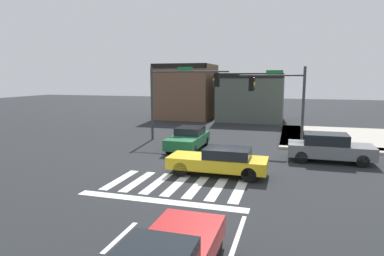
{
  "coord_description": "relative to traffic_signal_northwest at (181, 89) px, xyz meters",
  "views": [
    {
      "loc": [
        4.63,
        -17.72,
        4.62
      ],
      "look_at": [
        -1.08,
        1.53,
        1.59
      ],
      "focal_mm": 31.24,
      "sensor_mm": 36.0,
      "label": 1
    }
  ],
  "objects": [
    {
      "name": "bike_detector_marking",
      "position": [
        4.88,
        -14.38,
        -3.82
      ],
      "size": [
        1.09,
        1.09,
        0.01
      ],
      "color": "yellow",
      "rests_on": "ground_plane"
    },
    {
      "name": "car_gray",
      "position": [
        9.78,
        -3.39,
        -3.03
      ],
      "size": [
        4.47,
        1.91,
        1.57
      ],
      "color": "slate",
      "rests_on": "ground_plane"
    },
    {
      "name": "storefront_row",
      "position": [
        -0.45,
        13.86,
        -0.99
      ],
      "size": [
        13.83,
        6.36,
        6.13
      ],
      "color": "brown",
      "rests_on": "ground_plane"
    },
    {
      "name": "traffic_signal_northwest",
      "position": [
        0.0,
        0.0,
        0.0
      ],
      "size": [
        5.85,
        0.32,
        5.39
      ],
      "color": "#383A3D",
      "rests_on": "ground_plane"
    },
    {
      "name": "car_yellow",
      "position": [
        4.52,
        -7.69,
        -3.13
      ],
      "size": [
        4.69,
        1.75,
        1.33
      ],
      "rotation": [
        0.0,
        0.0,
        3.14
      ],
      "color": "gold",
      "rests_on": "ground_plane"
    },
    {
      "name": "crosswalk_near",
      "position": [
        3.03,
        -9.71,
        -3.82
      ],
      "size": [
        5.88,
        3.02,
        0.01
      ],
      "color": "silver",
      "rests_on": "ground_plane"
    },
    {
      "name": "car_green",
      "position": [
        1.35,
        -2.49,
        -3.12
      ],
      "size": [
        1.86,
        4.39,
        1.4
      ],
      "rotation": [
        0.0,
        0.0,
        -1.57
      ],
      "color": "#1E6638",
      "rests_on": "ground_plane"
    },
    {
      "name": "curb_corner_northeast",
      "position": [
        11.52,
        4.2,
        -3.75
      ],
      "size": [
        10.0,
        10.6,
        0.15
      ],
      "color": "#B2AA9E",
      "rests_on": "ground_plane"
    },
    {
      "name": "ground_plane",
      "position": [
        3.03,
        -5.21,
        -3.82
      ],
      "size": [
        120.0,
        120.0,
        0.0
      ],
      "primitive_type": "plane",
      "color": "#232628"
    },
    {
      "name": "traffic_signal_northeast",
      "position": [
        6.89,
        -0.05,
        -0.23
      ],
      "size": [
        4.3,
        0.32,
        5.35
      ],
      "rotation": [
        0.0,
        0.0,
        3.14
      ],
      "color": "#383A3D",
      "rests_on": "ground_plane"
    }
  ]
}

